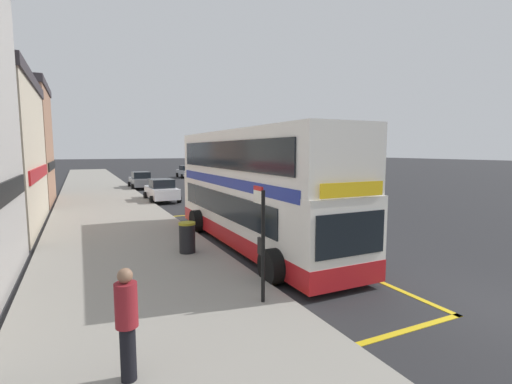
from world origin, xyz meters
The scene contains 10 objects.
ground_plane centered at (0.00, 32.00, 0.00)m, with size 260.00×260.00×0.00m, color #28282B.
pavement_near centered at (-7.00, 32.00, 0.07)m, with size 6.00×76.00×0.14m, color gray.
double_decker_bus centered at (-2.46, 7.80, 2.06)m, with size 3.14×11.36×4.40m.
bus_bay_markings centered at (-2.45, 7.77, 0.01)m, with size 3.09×15.24×0.01m.
bus_stop_sign centered at (-4.70, 2.59, 1.73)m, with size 0.09×0.51×2.70m.
parked_car_silver_far centered at (4.51, 43.66, 0.80)m, with size 2.09×4.20×1.62m.
parked_car_white_kerbside centered at (-3.18, 21.72, 0.80)m, with size 2.09×4.20×1.62m.
parked_car_grey_distant centered at (-3.17, 31.56, 0.80)m, with size 2.09×4.20×1.62m.
pedestrian_waiting_near_sign centered at (-7.90, 0.78, 1.11)m, with size 0.34×0.34×1.78m.
litter_bin centered at (-5.19, 7.37, 0.68)m, with size 0.58×0.58×1.06m.
Camera 1 is at (-8.43, -4.87, 3.67)m, focal length 25.78 mm.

